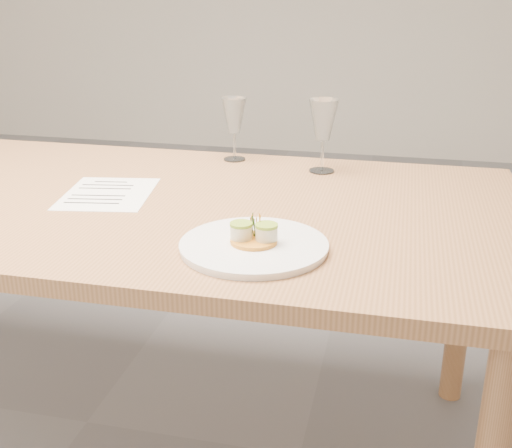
% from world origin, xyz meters
% --- Properties ---
extents(ground, '(7.00, 7.00, 0.00)m').
position_xyz_m(ground, '(0.00, 0.00, 0.00)').
color(ground, slate).
rests_on(ground, ground).
extents(dining_table, '(2.40, 1.00, 0.75)m').
position_xyz_m(dining_table, '(0.00, 0.00, 0.68)').
color(dining_table, '#AB774A').
rests_on(dining_table, ground).
extents(dinner_plate, '(0.31, 0.31, 0.08)m').
position_xyz_m(dinner_plate, '(0.60, -0.27, 0.76)').
color(dinner_plate, white).
rests_on(dinner_plate, dining_table).
extents(recipe_sheet, '(0.27, 0.32, 0.00)m').
position_xyz_m(recipe_sheet, '(0.13, 0.01, 0.75)').
color(recipe_sheet, white).
rests_on(recipe_sheet, dining_table).
extents(wine_glass_1, '(0.08, 0.08, 0.19)m').
position_xyz_m(wine_glass_1, '(0.37, 0.42, 0.89)').
color(wine_glass_1, white).
rests_on(wine_glass_1, dining_table).
extents(wine_glass_2, '(0.09, 0.09, 0.21)m').
position_xyz_m(wine_glass_2, '(0.66, 0.35, 0.90)').
color(wine_glass_2, white).
rests_on(wine_glass_2, dining_table).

